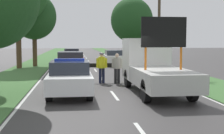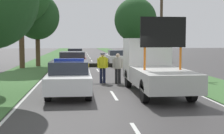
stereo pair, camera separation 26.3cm
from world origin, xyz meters
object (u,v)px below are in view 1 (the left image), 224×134
object	(u,v)px
pedestrian_civilian	(117,66)
queued_car_wagon_maroon	(71,62)
queued_car_sedan_black	(72,54)
roadside_tree_mid_right	(132,20)
roadside_tree_near_left	(34,17)
police_officer	(102,65)
traffic_cone_near_police	(146,75)
road_barrier	(106,66)
traffic_cone_centre_front	(75,75)
work_truck	(153,66)
queued_car_van_white	(114,57)
utility_pole	(159,17)
police_car	(70,77)

from	to	relation	value
pedestrian_civilian	queued_car_wagon_maroon	bearing A→B (deg)	112.56
queued_car_sedan_black	roadside_tree_mid_right	size ratio (longest dim) A/B	0.61
queued_car_wagon_maroon	roadside_tree_near_left	distance (m)	8.40
queued_car_wagon_maroon	roadside_tree_mid_right	size ratio (longest dim) A/B	0.60
police_officer	traffic_cone_near_police	size ratio (longest dim) A/B	2.90
pedestrian_civilian	traffic_cone_near_police	bearing A→B (deg)	28.71
roadside_tree_mid_right	queued_car_wagon_maroon	bearing A→B (deg)	-114.44
road_barrier	traffic_cone_near_police	xyz separation A→B (m)	(2.43, 0.51, -0.59)
roadside_tree_near_left	roadside_tree_mid_right	world-z (taller)	roadside_tree_mid_right
traffic_cone_centre_front	queued_car_sedan_black	distance (m)	17.35
work_truck	police_officer	size ratio (longest dim) A/B	3.71
pedestrian_civilian	queued_car_van_white	size ratio (longest dim) A/B	0.38
roadside_tree_mid_right	utility_pole	distance (m)	15.71
queued_car_wagon_maroon	roadside_tree_near_left	world-z (taller)	roadside_tree_near_left
work_truck	road_barrier	xyz separation A→B (m)	(-1.78, 3.44, -0.29)
traffic_cone_centre_front	queued_car_sedan_black	world-z (taller)	queued_car_sedan_black
road_barrier	pedestrian_civilian	bearing A→B (deg)	-51.16
police_officer	roadside_tree_mid_right	xyz separation A→B (m)	(5.64, 20.95, 3.81)
road_barrier	roadside_tree_mid_right	xyz separation A→B (m)	(5.37, 20.54, 3.92)
work_truck	police_officer	xyz separation A→B (m)	(-2.05, 3.03, -0.18)
police_car	police_officer	bearing A→B (deg)	60.85
queued_car_sedan_black	work_truck	bearing A→B (deg)	99.63
police_car	work_truck	world-z (taller)	work_truck
police_officer	traffic_cone_centre_front	size ratio (longest dim) A/B	2.99
queued_car_wagon_maroon	roadside_tree_near_left	size ratio (longest dim) A/B	0.69
work_truck	traffic_cone_centre_front	distance (m)	5.90
police_car	roadside_tree_near_left	size ratio (longest dim) A/B	0.73
police_car	traffic_cone_centre_front	xyz separation A→B (m)	(0.28, 5.15, -0.48)
roadside_tree_mid_right	pedestrian_civilian	bearing A→B (deg)	-102.83
police_officer	traffic_cone_near_police	xyz separation A→B (m)	(2.70, 0.92, -0.70)
queued_car_van_white	queued_car_sedan_black	size ratio (longest dim) A/B	0.93
traffic_cone_near_police	utility_pole	bearing A→B (deg)	65.69
traffic_cone_near_police	work_truck	bearing A→B (deg)	-99.26
traffic_cone_near_police	traffic_cone_centre_front	size ratio (longest dim) A/B	1.03
police_officer	pedestrian_civilian	xyz separation A→B (m)	(0.80, -0.29, -0.03)
police_officer	roadside_tree_mid_right	bearing A→B (deg)	-112.40
police_car	utility_pole	size ratio (longest dim) A/B	0.61
police_officer	roadside_tree_near_left	bearing A→B (deg)	-74.34
traffic_cone_near_police	queued_car_sedan_black	size ratio (longest dim) A/B	0.12
queued_car_van_white	utility_pole	world-z (taller)	utility_pole
road_barrier	queued_car_van_white	distance (m)	11.75
traffic_cone_centre_front	queued_car_van_white	distance (m)	10.98
utility_pole	queued_car_van_white	bearing A→B (deg)	109.68
police_officer	traffic_cone_centre_front	world-z (taller)	police_officer
traffic_cone_centre_front	queued_car_wagon_maroon	world-z (taller)	queued_car_wagon_maroon
roadside_tree_near_left	utility_pole	size ratio (longest dim) A/B	0.83
queued_car_van_white	roadside_tree_mid_right	size ratio (longest dim) A/B	0.57
work_truck	traffic_cone_near_police	xyz separation A→B (m)	(0.64, 3.95, -0.88)
police_officer	queued_car_sedan_black	distance (m)	19.07
traffic_cone_near_police	pedestrian_civilian	bearing A→B (deg)	-147.30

